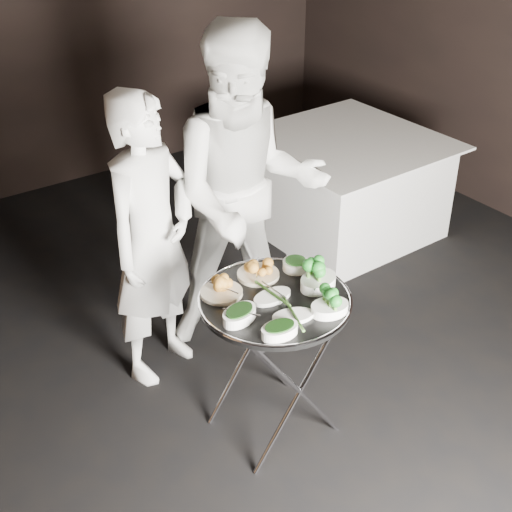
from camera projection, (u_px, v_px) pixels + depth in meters
floor at (268, 452)px, 3.55m from camera, size 6.00×7.00×0.05m
tray_stand at (274, 359)px, 3.45m from camera, size 0.53×0.45×0.78m
serving_tray at (275, 300)px, 3.27m from camera, size 0.71×0.71×0.04m
potato_plate_a at (221, 288)px, 3.28m from camera, size 0.20×0.20×0.07m
potato_plate_b at (258, 270)px, 3.41m from camera, size 0.20×0.20×0.07m
greens_bowl at (296, 263)px, 3.46m from camera, size 0.13×0.13×0.07m
asparagus_plate_a at (272, 295)px, 3.25m from camera, size 0.20×0.12×0.04m
asparagus_plate_b at (293, 315)px, 3.13m from camera, size 0.21×0.16×0.04m
spinach_bowl_a at (239, 313)px, 3.11m from camera, size 0.21×0.16×0.07m
spinach_bowl_b at (280, 329)px, 3.01m from camera, size 0.18×0.12×0.07m
broccoli_bowl_a at (318, 280)px, 3.33m from camera, size 0.23×0.19×0.08m
broccoli_bowl_b at (330, 306)px, 3.15m from camera, size 0.20×0.16×0.07m
serving_utensils at (269, 283)px, 3.29m from camera, size 0.57×0.40×0.01m
waiter_left at (152, 241)px, 3.68m from camera, size 0.69×0.58×1.62m
waiter_right at (247, 194)px, 3.87m from camera, size 1.11×1.01×1.86m
dining_table at (344, 186)px, 5.26m from camera, size 1.27×1.27×0.72m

